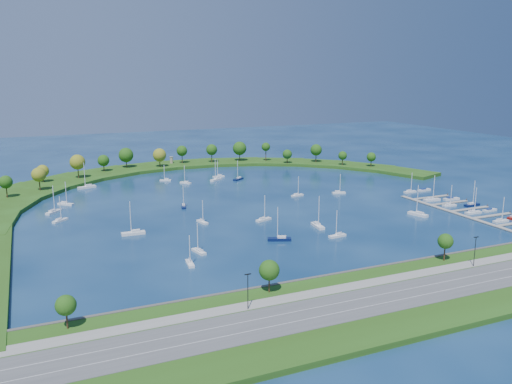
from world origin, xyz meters
name	(u,v)px	position (x,y,z in m)	size (l,w,h in m)	color
ground	(251,203)	(0.00, 0.00, 0.00)	(700.00, 700.00, 0.00)	#082448
south_shoreline	(417,292)	(0.03, -122.88, 1.00)	(420.00, 43.10, 11.60)	#294A13
breakwater	(138,190)	(-46.33, 48.72, 0.99)	(286.74, 247.64, 2.00)	#294A13
breakwater_trees	(168,158)	(-18.03, 92.00, 10.38)	(241.81, 89.09, 14.25)	#382314
harbor_tower	(171,160)	(-8.89, 119.96, 4.39)	(2.60, 2.60, 4.67)	gray
dock_system	(473,213)	(85.30, -61.00, 0.35)	(24.28, 82.00, 1.60)	gray
moored_boat_0	(418,214)	(60.03, -53.16, 0.97)	(5.11, 9.87, 13.97)	white
moored_boat_1	(238,178)	(15.72, 56.15, 0.91)	(8.09, 6.39, 12.01)	#0A1640
moored_boat_2	(87,186)	(-71.26, 68.40, 1.00)	(10.42, 5.58, 14.75)	white
moored_boat_3	(337,235)	(9.15, -65.77, 0.88)	(7.64, 2.88, 10.96)	white
moored_boat_4	(216,179)	(2.83, 59.80, 0.95)	(8.97, 7.24, 13.40)	white
moored_boat_5	(166,180)	(-25.60, 70.79, 0.85)	(6.94, 4.27, 9.88)	white
moored_boat_6	(66,203)	(-85.33, 32.11, 0.90)	(7.69, 6.81, 11.84)	white
moored_boat_7	(60,220)	(-89.82, 1.78, 0.88)	(7.14, 6.57, 11.17)	white
moored_boat_8	(297,195)	(27.99, 3.24, 0.87)	(7.43, 3.51, 10.54)	white
moored_boat_9	(54,211)	(-91.61, 18.17, 0.93)	(7.75, 8.11, 12.89)	white
moored_boat_10	(133,232)	(-64.13, -30.16, 0.96)	(9.46, 3.03, 13.76)	white
moored_boat_11	(186,182)	(-16.78, 58.12, 0.87)	(5.84, 7.16, 10.72)	white
moored_boat_12	(202,221)	(-33.67, -25.32, 0.86)	(3.46, 7.27, 10.30)	white
moored_boat_13	(280,238)	(-13.83, -60.67, 0.95)	(9.36, 5.78, 13.33)	#0A1640
moored_boat_14	(318,225)	(8.87, -50.76, 0.96)	(3.59, 9.48, 13.59)	white
moored_boat_15	(219,176)	(7.54, 68.79, 0.88)	(7.52, 2.55, 10.87)	white
moored_boat_16	(190,262)	(-53.28, -72.15, 0.87)	(2.75, 7.34, 10.53)	white
moored_boat_17	(339,192)	(51.30, -0.27, 0.87)	(7.52, 3.45, 10.67)	white
moored_boat_18	(184,206)	(-33.45, 4.40, 0.88)	(3.90, 7.74, 10.96)	#0A1640
moored_boat_19	(264,219)	(-7.90, -32.67, 0.89)	(8.00, 4.67, 11.36)	white
moored_boat_20	(199,251)	(-46.81, -61.83, 0.88)	(3.70, 7.71, 10.92)	white
docked_boat_2	(501,220)	(85.53, -76.24, 0.88)	(7.64, 2.15, 11.23)	white
docked_boat_4	(473,212)	(85.52, -60.72, 0.91)	(8.36, 2.35, 12.28)	white
docked_boat_5	(490,210)	(95.99, -60.50, 0.58)	(7.90, 2.79, 1.58)	white
docked_boat_6	(449,205)	(85.54, -45.64, 0.87)	(7.31, 2.59, 10.54)	white
docked_boat_7	(472,204)	(96.01, -49.60, 0.92)	(8.73, 3.02, 12.62)	#0A1640
docked_boat_8	(432,199)	(85.50, -33.41, 0.94)	(9.12, 3.25, 13.15)	white
docked_boat_9	(451,199)	(95.97, -35.93, 0.65)	(8.87, 3.20, 1.77)	white
docked_boat_10	(410,191)	(87.93, -13.95, 0.88)	(7.57, 2.54, 10.97)	white
docked_boat_11	(424,190)	(97.88, -13.65, 0.62)	(8.49, 3.24, 1.69)	white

